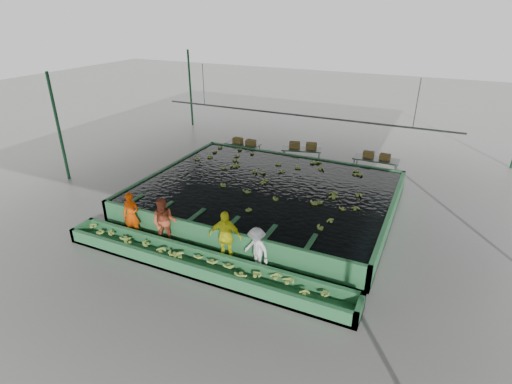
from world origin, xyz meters
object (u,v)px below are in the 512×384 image
at_px(sorting_trough, 200,264).
at_px(worker_b, 164,222).
at_px(worker_a, 131,215).
at_px(box_stack_right, 376,158).
at_px(worker_c, 225,237).
at_px(packing_table_mid, 301,157).
at_px(packing_table_right, 375,168).
at_px(flotation_tank, 266,195).
at_px(box_stack_mid, 303,148).
at_px(packing_table_left, 243,151).
at_px(box_stack_left, 244,144).
at_px(worker_d, 257,250).

height_order(sorting_trough, worker_b, worker_b).
distance_m(worker_a, box_stack_right, 11.54).
height_order(worker_c, packing_table_mid, worker_c).
distance_m(worker_b, worker_c, 2.35).
xyz_separation_m(packing_table_mid, packing_table_right, (3.74, -0.00, 0.02)).
bearing_deg(packing_table_mid, flotation_tank, -87.63).
bearing_deg(packing_table_right, worker_c, -108.35).
bearing_deg(worker_c, sorting_trough, -132.71).
distance_m(packing_table_mid, box_stack_right, 3.77).
bearing_deg(box_stack_right, worker_b, -120.27).
bearing_deg(box_stack_mid, worker_c, -86.06).
relative_size(flotation_tank, packing_table_right, 4.75).
bearing_deg(packing_table_mid, sorting_trough, -88.84).
xyz_separation_m(worker_a, box_stack_right, (6.85, 9.28, 0.12)).
height_order(sorting_trough, box_stack_right, box_stack_right).
height_order(flotation_tank, packing_table_left, flotation_tank).
xyz_separation_m(worker_a, worker_c, (3.79, 0.00, 0.08)).
relative_size(worker_a, box_stack_left, 1.30).
bearing_deg(worker_b, packing_table_right, 35.01).
bearing_deg(packing_table_left, box_stack_right, 3.05).
height_order(packing_table_left, packing_table_mid, packing_table_mid).
height_order(packing_table_left, box_stack_right, box_stack_right).
relative_size(flotation_tank, worker_c, 5.48).
relative_size(sorting_trough, packing_table_mid, 4.99).
height_order(flotation_tank, worker_b, worker_b).
distance_m(flotation_tank, packing_table_right, 6.07).
xyz_separation_m(worker_d, box_stack_right, (1.97, 9.28, 0.21)).
relative_size(sorting_trough, worker_b, 5.70).
relative_size(box_stack_left, box_stack_right, 1.02).
bearing_deg(worker_c, box_stack_left, 100.76).
xyz_separation_m(packing_table_left, box_stack_left, (0.10, -0.05, 0.42)).
relative_size(worker_a, worker_b, 0.95).
bearing_deg(worker_d, box_stack_right, 98.64).
bearing_deg(sorting_trough, worker_c, 59.62).
distance_m(worker_d, box_stack_right, 9.49).
bearing_deg(box_stack_left, worker_c, -66.91).
bearing_deg(worker_b, worker_d, -24.60).
bearing_deg(box_stack_right, packing_table_left, -176.95).
height_order(worker_b, box_stack_mid, worker_b).
bearing_deg(packing_table_right, sorting_trough, -109.39).
bearing_deg(sorting_trough, box_stack_right, 70.68).
bearing_deg(sorting_trough, flotation_tank, 90.00).
xyz_separation_m(worker_d, box_stack_left, (-4.88, 8.86, 0.10)).
height_order(sorting_trough, box_stack_mid, box_stack_mid).
bearing_deg(worker_c, worker_d, -12.33).
bearing_deg(box_stack_left, worker_b, -80.85).
relative_size(packing_table_left, box_stack_left, 1.45).
distance_m(sorting_trough, worker_b, 2.14).
relative_size(flotation_tank, box_stack_mid, 7.17).
bearing_deg(flotation_tank, worker_a, -127.66).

